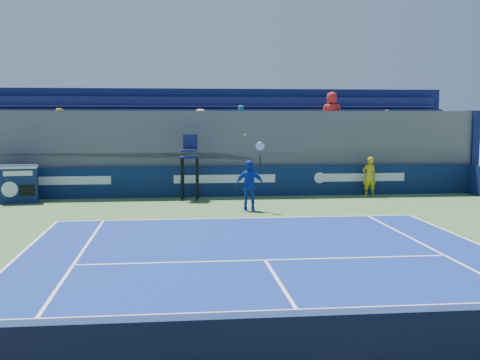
{
  "coord_description": "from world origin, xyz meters",
  "views": [
    {
      "loc": [
        -1.95,
        -6.37,
        3.15
      ],
      "look_at": [
        0.0,
        11.5,
        1.25
      ],
      "focal_mm": 45.0,
      "sensor_mm": 36.0,
      "label": 1
    }
  ],
  "objects": [
    {
      "name": "back_hoarding",
      "position": [
        0.0,
        17.1,
        0.6
      ],
      "size": [
        20.4,
        0.21,
        1.2
      ],
      "color": "#0C1C45",
      "rests_on": "ground"
    },
    {
      "name": "ball_person",
      "position": [
        5.7,
        16.58,
        0.79
      ],
      "size": [
        0.6,
        0.43,
        1.56
      ],
      "primitive_type": "imported",
      "rotation": [
        0.0,
        0.0,
        3.24
      ],
      "color": "gold",
      "rests_on": "apron"
    },
    {
      "name": "umpire_chair",
      "position": [
        -1.39,
        16.25,
        1.53
      ],
      "size": [
        0.79,
        0.79,
        2.48
      ],
      "color": "black",
      "rests_on": "ground"
    },
    {
      "name": "tennis_net",
      "position": [
        0.0,
        0.0,
        0.56
      ],
      "size": [
        11.65,
        0.08,
        1.1
      ],
      "color": "black",
      "rests_on": "ground"
    },
    {
      "name": "match_clock",
      "position": [
        -7.62,
        16.19,
        0.74
      ],
      "size": [
        1.41,
        0.91,
        1.4
      ],
      "color": "#0E1D49",
      "rests_on": "ground"
    },
    {
      "name": "tennis_player",
      "position": [
        0.54,
        13.46,
        0.86
      ],
      "size": [
        1.03,
        0.54,
        2.57
      ],
      "color": "#1538B0",
      "rests_on": "apron"
    },
    {
      "name": "stadium_seating",
      "position": [
        -0.0,
        19.14,
        1.84
      ],
      "size": [
        21.0,
        4.05,
        4.4
      ],
      "color": "#56565C",
      "rests_on": "ground"
    }
  ]
}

